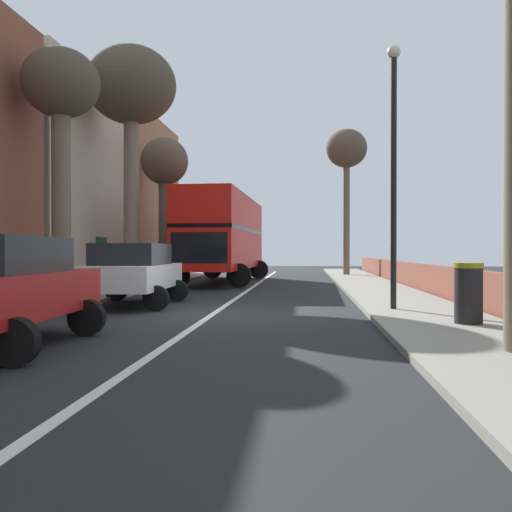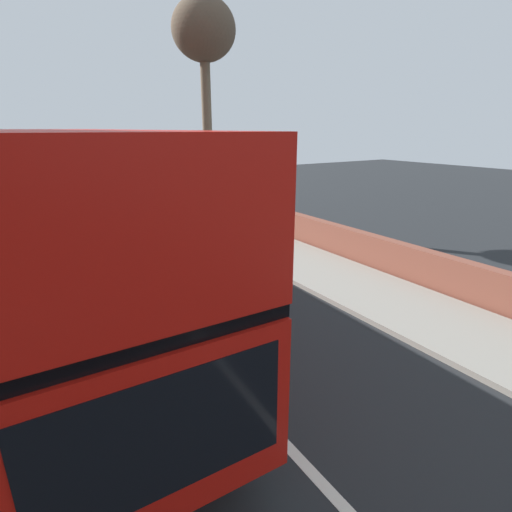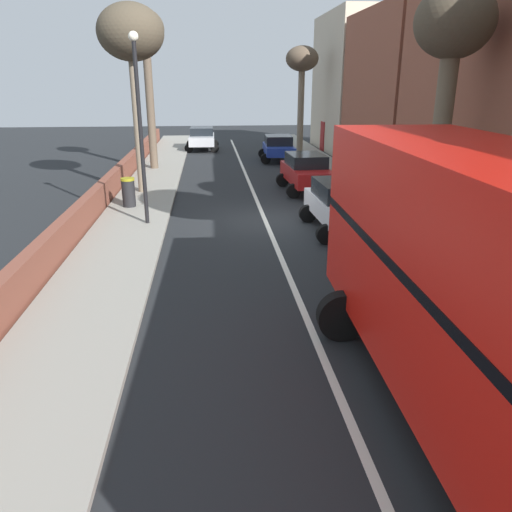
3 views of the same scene
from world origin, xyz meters
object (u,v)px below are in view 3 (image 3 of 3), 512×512
(street_tree_right_5, at_px, (146,40))
(parked_car_white_left_2, at_px, (343,204))
(street_tree_left_6, at_px, (452,40))
(parked_car_blue_left_0, at_px, (278,147))
(street_tree_left_2, at_px, (302,65))
(lamppost_right, at_px, (139,117))
(litter_bin_right, at_px, (129,192))
(parked_car_silver_right_3, at_px, (202,137))
(parked_car_red_left_1, at_px, (306,171))
(street_tree_right_3, at_px, (131,36))

(street_tree_right_5, bearing_deg, parked_car_white_left_2, 120.21)
(street_tree_left_6, bearing_deg, parked_car_blue_left_0, -81.43)
(parked_car_blue_left_0, bearing_deg, street_tree_left_2, -120.19)
(lamppost_right, relative_size, litter_bin_right, 5.44)
(parked_car_silver_right_3, relative_size, litter_bin_right, 3.60)
(street_tree_right_5, distance_m, street_tree_left_6, 17.80)
(parked_car_white_left_2, bearing_deg, street_tree_left_6, 155.48)
(parked_car_red_left_1, distance_m, street_tree_left_6, 9.65)
(parked_car_silver_right_3, distance_m, street_tree_left_6, 24.84)
(parked_car_silver_right_3, distance_m, lamppost_right, 20.93)
(street_tree_left_2, height_order, lamppost_right, street_tree_left_2)
(street_tree_left_6, relative_size, litter_bin_right, 6.44)
(parked_car_silver_right_3, bearing_deg, street_tree_left_6, 108.24)
(parked_car_white_left_2, height_order, street_tree_left_6, street_tree_left_6)
(parked_car_blue_left_0, relative_size, street_tree_left_2, 0.56)
(street_tree_right_3, bearing_deg, street_tree_left_2, -126.85)
(street_tree_right_3, height_order, lamppost_right, street_tree_right_3)
(parked_car_blue_left_0, distance_m, lamppost_right, 16.61)
(lamppost_right, bearing_deg, litter_bin_right, -68.83)
(parked_car_silver_right_3, relative_size, street_tree_right_3, 0.53)
(parked_car_blue_left_0, distance_m, parked_car_red_left_1, 9.52)
(street_tree_right_5, bearing_deg, litter_bin_right, 89.56)
(parked_car_white_left_2, distance_m, street_tree_right_5, 16.50)
(street_tree_left_6, relative_size, lamppost_right, 1.18)
(parked_car_red_left_1, height_order, parked_car_silver_right_3, parked_car_red_left_1)
(street_tree_left_2, height_order, street_tree_right_3, street_tree_right_3)
(parked_car_red_left_1, relative_size, litter_bin_right, 3.67)
(parked_car_white_left_2, height_order, litter_bin_right, parked_car_white_left_2)
(parked_car_red_left_1, xyz_separation_m, litter_bin_right, (7.80, 2.77, -0.27))
(street_tree_left_2, relative_size, street_tree_right_3, 0.90)
(parked_car_red_left_1, relative_size, parked_car_white_left_2, 0.99)
(street_tree_right_3, bearing_deg, parked_car_white_left_2, 138.54)
(lamppost_right, bearing_deg, parked_car_silver_right_3, -94.98)
(parked_car_blue_left_0, height_order, litter_bin_right, parked_car_blue_left_0)
(lamppost_right, bearing_deg, street_tree_right_3, -81.53)
(parked_car_silver_right_3, height_order, street_tree_right_3, street_tree_right_3)
(parked_car_red_left_1, height_order, street_tree_left_6, street_tree_left_6)
(parked_car_blue_left_0, xyz_separation_m, street_tree_right_3, (7.62, 9.38, 5.77))
(parked_car_white_left_2, height_order, street_tree_left_2, street_tree_left_2)
(street_tree_left_6, bearing_deg, parked_car_red_left_1, -71.45)
(parked_car_silver_right_3, bearing_deg, parked_car_white_left_2, 102.85)
(parked_car_white_left_2, height_order, lamppost_right, lamppost_right)
(street_tree_right_5, bearing_deg, street_tree_left_2, -147.01)
(street_tree_right_3, xyz_separation_m, street_tree_right_5, (0.11, -6.54, 0.31))
(parked_car_blue_left_0, xyz_separation_m, litter_bin_right, (7.80, 12.29, -0.21))
(street_tree_left_6, bearing_deg, street_tree_right_5, -54.44)
(parked_car_blue_left_0, bearing_deg, litter_bin_right, 57.59)
(parked_car_blue_left_0, distance_m, street_tree_left_2, 6.49)
(street_tree_right_3, xyz_separation_m, street_tree_left_6, (-10.23, 7.92, -0.65))
(street_tree_right_3, relative_size, street_tree_left_6, 1.06)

